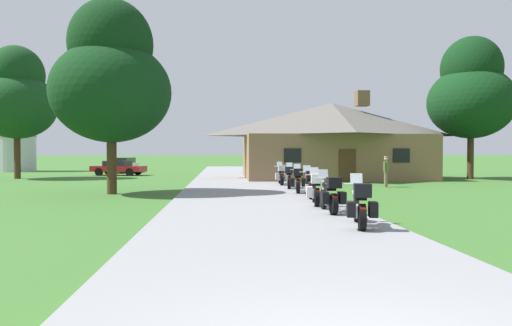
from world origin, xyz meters
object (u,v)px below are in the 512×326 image
(motorcycle_red_fourth_in_row, at_px, (309,184))
(parked_red_sedan_far_left, at_px, (118,168))
(motorcycle_white_nearest_to_camera, at_px, (360,205))
(motorcycle_silver_farthest_in_row, at_px, (281,175))
(motorcycle_green_sixth_in_row, at_px, (289,177))
(tree_left_near, at_px, (111,78))
(metal_silo_distant, at_px, (15,131))
(tree_left_far, at_px, (17,97))
(parked_white_suv_far_left, at_px, (123,164))
(motorcycle_green_fifth_in_row, at_px, (298,181))
(motorcycle_red_third_in_row, at_px, (316,189))
(bystander_olive_shirt_near_lodge, at_px, (386,170))
(motorcycle_black_second_in_row, at_px, (330,195))
(tree_right_of_lodge, at_px, (471,92))

(motorcycle_red_fourth_in_row, distance_m, parked_red_sedan_far_left, 24.00)
(motorcycle_white_nearest_to_camera, relative_size, motorcycle_silver_farthest_in_row, 0.99)
(motorcycle_green_sixth_in_row, distance_m, motorcycle_silver_farthest_in_row, 2.55)
(motorcycle_silver_farthest_in_row, relative_size, tree_left_near, 0.23)
(motorcycle_green_sixth_in_row, height_order, metal_silo_distant, metal_silo_distant)
(tree_left_far, xyz_separation_m, parked_white_suv_far_left, (5.49, 9.65, -5.11))
(motorcycle_green_fifth_in_row, bearing_deg, tree_left_far, 150.18)
(motorcycle_green_fifth_in_row, xyz_separation_m, motorcycle_silver_farthest_in_row, (-0.13, 5.26, 0.00))
(parked_white_suv_far_left, bearing_deg, parked_red_sedan_far_left, -78.36)
(motorcycle_red_third_in_row, bearing_deg, parked_white_suv_far_left, 120.58)
(metal_silo_distant, bearing_deg, motorcycle_red_third_in_row, -53.59)
(bystander_olive_shirt_near_lodge, height_order, tree_left_far, tree_left_far)
(motorcycle_red_fourth_in_row, distance_m, bystander_olive_shirt_near_lodge, 8.33)
(motorcycle_black_second_in_row, distance_m, motorcycle_red_third_in_row, 2.15)
(motorcycle_black_second_in_row, distance_m, motorcycle_green_fifth_in_row, 7.34)
(parked_white_suv_far_left, xyz_separation_m, parked_red_sedan_far_left, (0.69, -5.15, -0.13))
(metal_silo_distant, height_order, parked_white_suv_far_left, metal_silo_distant)
(motorcycle_white_nearest_to_camera, height_order, motorcycle_red_fourth_in_row, same)
(tree_left_far, xyz_separation_m, tree_left_near, (9.67, -13.23, -0.58))
(tree_right_of_lodge, xyz_separation_m, tree_left_near, (-22.60, -10.56, -0.83))
(motorcycle_red_fourth_in_row, height_order, motorcycle_green_sixth_in_row, same)
(tree_right_of_lodge, relative_size, parked_red_sedan_far_left, 2.24)
(motorcycle_green_fifth_in_row, distance_m, tree_left_far, 23.35)
(motorcycle_black_second_in_row, xyz_separation_m, metal_silo_distant, (-23.70, 34.25, 3.35))
(motorcycle_red_third_in_row, xyz_separation_m, motorcycle_green_fifth_in_row, (0.17, 5.19, 0.00))
(motorcycle_white_nearest_to_camera, relative_size, bystander_olive_shirt_near_lodge, 1.23)
(motorcycle_red_third_in_row, height_order, motorcycle_green_fifth_in_row, same)
(metal_silo_distant, bearing_deg, parked_white_suv_far_left, -17.82)
(motorcycle_white_nearest_to_camera, relative_size, tree_right_of_lodge, 0.21)
(tree_right_of_lodge, bearing_deg, parked_white_suv_far_left, 155.29)
(motorcycle_red_third_in_row, height_order, bystander_olive_shirt_near_lodge, bystander_olive_shirt_near_lodge)
(bystander_olive_shirt_near_lodge, relative_size, metal_silo_distant, 0.21)
(motorcycle_black_second_in_row, relative_size, motorcycle_red_third_in_row, 1.00)
(motorcycle_green_fifth_in_row, xyz_separation_m, motorcycle_green_sixth_in_row, (-0.02, 2.71, 0.01))
(motorcycle_green_fifth_in_row, distance_m, tree_right_of_lodge, 18.71)
(tree_right_of_lodge, bearing_deg, motorcycle_white_nearest_to_camera, -123.68)
(motorcycle_black_second_in_row, distance_m, motorcycle_green_sixth_in_row, 10.05)
(tree_right_of_lodge, xyz_separation_m, parked_white_suv_far_left, (-26.78, 12.32, -5.36))
(parked_red_sedan_far_left, bearing_deg, motorcycle_green_sixth_in_row, -130.20)
(motorcycle_green_fifth_in_row, xyz_separation_m, tree_left_near, (-8.51, 0.45, 4.70))
(motorcycle_green_sixth_in_row, relative_size, tree_right_of_lodge, 0.21)
(motorcycle_white_nearest_to_camera, bearing_deg, motorcycle_green_sixth_in_row, 100.30)
(motorcycle_white_nearest_to_camera, xyz_separation_m, motorcycle_black_second_in_row, (-0.11, 2.87, 0.00))
(motorcycle_green_sixth_in_row, bearing_deg, motorcycle_red_third_in_row, -82.80)
(motorcycle_red_fourth_in_row, xyz_separation_m, motorcycle_silver_farthest_in_row, (-0.21, 7.82, -0.01))
(motorcycle_black_second_in_row, xyz_separation_m, motorcycle_green_sixth_in_row, (0.14, 10.05, 0.01))
(motorcycle_green_sixth_in_row, bearing_deg, tree_right_of_lodge, 38.75)
(motorcycle_red_third_in_row, xyz_separation_m, parked_red_sedan_far_left, (-11.83, 23.36, 0.03))
(tree_right_of_lodge, relative_size, parked_white_suv_far_left, 2.13)
(motorcycle_black_second_in_row, xyz_separation_m, motorcycle_red_third_in_row, (-0.02, 2.15, 0.00))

